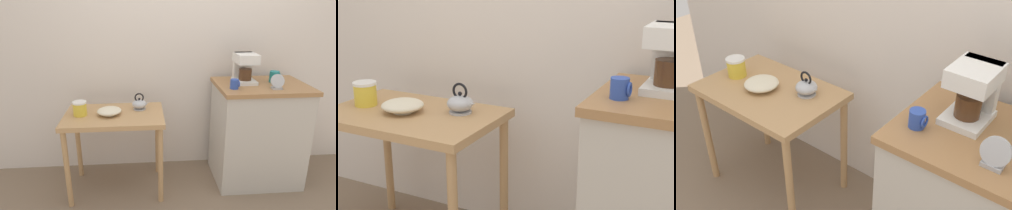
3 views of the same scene
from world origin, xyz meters
The scene contains 11 objects.
ground_plane centered at (0.00, 0.00, 0.00)m, with size 8.00×8.00×0.00m, color #7A6651.
back_wall centered at (0.10, 0.47, 1.40)m, with size 4.40×0.10×2.80m, color silver.
wooden_table centered at (-0.66, 0.00, 0.62)m, with size 0.83×0.56×0.72m.
kitchen_counter centered at (0.63, 0.06, 0.47)m, with size 0.79×0.60×0.94m.
bowl_stoneware centered at (-0.70, -0.02, 0.76)m, with size 0.20×0.20×0.06m.
teakettle centered at (-0.44, 0.10, 0.77)m, with size 0.16×0.13×0.15m.
canister_enamel centered at (-0.94, -0.01, 0.78)m, with size 0.12×0.12×0.12m.
coffee_maker centered at (0.49, 0.14, 1.08)m, with size 0.18×0.22×0.26m.
mug_dark_teal centered at (0.77, 0.12, 0.99)m, with size 0.09×0.09×0.10m.
mug_blue centered at (0.35, -0.06, 0.98)m, with size 0.08×0.07×0.08m.
table_clock centered at (0.70, -0.10, 0.99)m, with size 0.11×0.06×0.13m.
Camera 1 is at (-0.41, -2.45, 1.65)m, focal length 32.71 mm.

